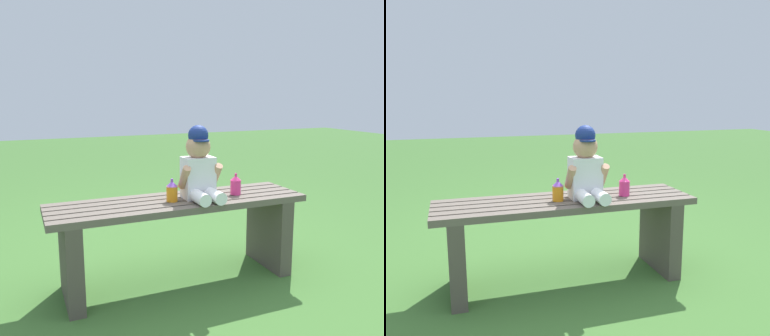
% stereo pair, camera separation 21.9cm
% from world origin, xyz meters
% --- Properties ---
extents(ground_plane, '(16.00, 16.00, 0.00)m').
position_xyz_m(ground_plane, '(0.00, 0.00, 0.00)').
color(ground_plane, '#3D6B2D').
extents(park_bench, '(1.42, 0.38, 0.48)m').
position_xyz_m(park_bench, '(0.00, -0.00, 0.31)').
color(park_bench, '#60564C').
rests_on(park_bench, ground_plane).
extents(child_figure, '(0.23, 0.27, 0.40)m').
position_xyz_m(child_figure, '(0.11, -0.02, 0.66)').
color(child_figure, white).
rests_on(child_figure, park_bench).
extents(sippy_cup_left, '(0.06, 0.06, 0.12)m').
position_xyz_m(sippy_cup_left, '(-0.05, -0.02, 0.54)').
color(sippy_cup_left, orange).
rests_on(sippy_cup_left, park_bench).
extents(sippy_cup_right, '(0.06, 0.06, 0.12)m').
position_xyz_m(sippy_cup_right, '(0.34, -0.02, 0.54)').
color(sippy_cup_right, '#E5337F').
rests_on(sippy_cup_right, park_bench).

